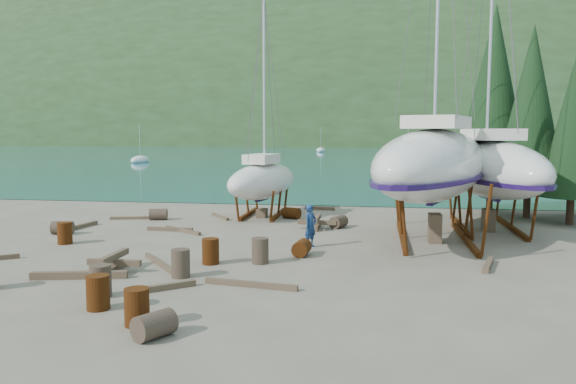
# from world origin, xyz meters

# --- Properties ---
(ground) EXTENTS (600.00, 600.00, 0.00)m
(ground) POSITION_xyz_m (0.00, 0.00, 0.00)
(ground) COLOR #5E594A
(ground) RESTS_ON ground
(bay_water) EXTENTS (700.00, 700.00, 0.00)m
(bay_water) POSITION_xyz_m (0.00, 315.00, 0.01)
(bay_water) COLOR #176173
(bay_water) RESTS_ON ground
(far_hill) EXTENTS (800.00, 360.00, 110.00)m
(far_hill) POSITION_xyz_m (0.00, 320.00, 0.00)
(far_hill) COLOR #23371B
(far_hill) RESTS_ON ground
(far_house_left) EXTENTS (6.60, 5.60, 5.60)m
(far_house_left) POSITION_xyz_m (-60.00, 190.00, 2.92)
(far_house_left) COLOR beige
(far_house_left) RESTS_ON ground
(far_house_center) EXTENTS (6.60, 5.60, 5.60)m
(far_house_center) POSITION_xyz_m (-20.00, 190.00, 2.92)
(far_house_center) COLOR beige
(far_house_center) RESTS_ON ground
(far_house_right) EXTENTS (6.60, 5.60, 5.60)m
(far_house_right) POSITION_xyz_m (30.00, 190.00, 2.92)
(far_house_right) COLOR beige
(far_house_right) RESTS_ON ground
(cypress_near_right) EXTENTS (3.60, 3.60, 10.00)m
(cypress_near_right) POSITION_xyz_m (12.50, 12.00, 5.79)
(cypress_near_right) COLOR black
(cypress_near_right) RESTS_ON ground
(cypress_mid_right) EXTENTS (3.06, 3.06, 8.50)m
(cypress_mid_right) POSITION_xyz_m (14.00, 10.00, 4.92)
(cypress_mid_right) COLOR black
(cypress_mid_right) RESTS_ON ground
(cypress_back_left) EXTENTS (4.14, 4.14, 11.50)m
(cypress_back_left) POSITION_xyz_m (11.00, 14.00, 6.66)
(cypress_back_left) COLOR black
(cypress_back_left) RESTS_ON ground
(moored_boat_left) EXTENTS (2.00, 5.00, 6.05)m
(moored_boat_left) POSITION_xyz_m (-30.00, 60.00, 0.39)
(moored_boat_left) COLOR silver
(moored_boat_left) RESTS_ON ground
(moored_boat_mid) EXTENTS (2.00, 5.00, 6.05)m
(moored_boat_mid) POSITION_xyz_m (10.00, 80.00, 0.39)
(moored_boat_mid) COLOR silver
(moored_boat_mid) RESTS_ON ground
(moored_boat_far) EXTENTS (2.00, 5.00, 6.05)m
(moored_boat_far) POSITION_xyz_m (-8.00, 110.00, 0.39)
(moored_boat_far) COLOR silver
(moored_boat_far) RESTS_ON ground
(large_sailboat_near) EXTENTS (7.39, 13.11, 19.83)m
(large_sailboat_near) POSITION_xyz_m (7.04, 5.02, 3.19)
(large_sailboat_near) COLOR silver
(large_sailboat_near) RESTS_ON ground
(large_sailboat_far) EXTENTS (5.12, 11.48, 17.54)m
(large_sailboat_far) POSITION_xyz_m (9.72, 8.04, 2.87)
(large_sailboat_far) COLOR silver
(large_sailboat_far) RESTS_ON ground
(small_sailboat_shore) EXTENTS (3.71, 7.69, 11.80)m
(small_sailboat_shore) POSITION_xyz_m (-1.31, 10.35, 1.94)
(small_sailboat_shore) COLOR silver
(small_sailboat_shore) RESTS_ON ground
(worker) EXTENTS (0.67, 0.73, 1.68)m
(worker) POSITION_xyz_m (2.14, 2.66, 0.84)
(worker) COLOR navy
(worker) RESTS_ON ground
(drum_1) EXTENTS (0.95, 1.05, 0.58)m
(drum_1) POSITION_xyz_m (-0.10, -7.58, 0.29)
(drum_1) COLOR #2D2823
(drum_1) RESTS_ON ground
(drum_3) EXTENTS (0.58, 0.58, 0.88)m
(drum_3) POSITION_xyz_m (-0.81, -6.87, 0.44)
(drum_3) COLOR #5C2E0F
(drum_3) RESTS_ON ground
(drum_4) EXTENTS (1.04, 0.89, 0.58)m
(drum_4) POSITION_xyz_m (0.31, 9.80, 0.29)
(drum_4) COLOR #5C2E0F
(drum_4) RESTS_ON ground
(drum_5) EXTENTS (0.58, 0.58, 0.88)m
(drum_5) POSITION_xyz_m (0.75, -0.33, 0.44)
(drum_5) COLOR #2D2823
(drum_5) RESTS_ON ground
(drum_6) EXTENTS (0.66, 0.93, 0.58)m
(drum_6) POSITION_xyz_m (2.00, 1.06, 0.29)
(drum_6) COLOR #5C2E0F
(drum_6) RESTS_ON ground
(drum_8) EXTENTS (0.58, 0.58, 0.88)m
(drum_8) POSITION_xyz_m (-7.72, 1.76, 0.44)
(drum_8) COLOR #5C2E0F
(drum_8) RESTS_ON ground
(drum_9) EXTENTS (0.99, 0.77, 0.58)m
(drum_9) POSITION_xyz_m (-6.38, 8.31, 0.29)
(drum_9) COLOR #2D2823
(drum_9) RESTS_ON ground
(drum_10) EXTENTS (0.58, 0.58, 0.88)m
(drum_10) POSITION_xyz_m (-2.28, -5.90, 0.44)
(drum_10) COLOR #5C2E0F
(drum_10) RESTS_ON ground
(drum_11) EXTENTS (0.90, 1.04, 0.58)m
(drum_11) POSITION_xyz_m (2.93, 7.29, 0.29)
(drum_11) COLOR #2D2823
(drum_11) RESTS_ON ground
(drum_14) EXTENTS (0.58, 0.58, 0.88)m
(drum_14) POSITION_xyz_m (-0.91, -0.67, 0.44)
(drum_14) COLOR #5C2E0F
(drum_14) RESTS_ON ground
(drum_15) EXTENTS (0.94, 0.67, 0.58)m
(drum_15) POSITION_xyz_m (-9.01, 3.75, 0.29)
(drum_15) COLOR #2D2823
(drum_15) RESTS_ON ground
(drum_16) EXTENTS (0.58, 0.58, 0.88)m
(drum_16) POSITION_xyz_m (-2.75, -4.86, 0.44)
(drum_16) COLOR #2D2823
(drum_16) RESTS_ON ground
(drum_17) EXTENTS (0.58, 0.58, 0.88)m
(drum_17) POSITION_xyz_m (-1.31, -2.53, 0.44)
(drum_17) COLOR #2D2823
(drum_17) RESTS_ON ground
(timber_0) EXTENTS (1.44, 1.84, 0.14)m
(timber_0) POSITION_xyz_m (-3.45, 9.44, 0.07)
(timber_0) COLOR brown
(timber_0) RESTS_ON ground
(timber_1) EXTENTS (0.71, 1.89, 0.19)m
(timber_1) POSITION_xyz_m (8.37, 0.26, 0.10)
(timber_1) COLOR brown
(timber_1) RESTS_ON ground
(timber_2) EXTENTS (0.50, 2.31, 0.19)m
(timber_2) POSITION_xyz_m (-9.02, 5.36, 0.09)
(timber_2) COLOR brown
(timber_2) RESTS_ON ground
(timber_3) EXTENTS (1.96, 2.39, 0.15)m
(timber_3) POSITION_xyz_m (-2.58, -1.10, 0.07)
(timber_3) COLOR brown
(timber_3) RESTS_ON ground
(timber_4) EXTENTS (2.19, 0.26, 0.17)m
(timber_4) POSITION_xyz_m (-4.61, 5.24, 0.09)
(timber_4) COLOR brown
(timber_4) RESTS_ON ground
(timber_5) EXTENTS (2.85, 0.62, 0.16)m
(timber_5) POSITION_xyz_m (1.08, -3.28, 0.08)
(timber_5) COLOR brown
(timber_5) RESTS_ON ground
(timber_6) EXTENTS (1.77, 0.45, 0.19)m
(timber_6) POSITION_xyz_m (1.44, 13.27, 0.10)
(timber_6) COLOR brown
(timber_6) RESTS_ON ground
(timber_7) EXTENTS (1.46, 1.29, 0.17)m
(timber_7) POSITION_xyz_m (-1.25, -3.95, 0.09)
(timber_7) COLOR brown
(timber_7) RESTS_ON ground
(timber_11) EXTENTS (2.14, 1.61, 0.15)m
(timber_11) POSITION_xyz_m (-3.94, 5.07, 0.08)
(timber_11) COLOR brown
(timber_11) RESTS_ON ground
(timber_15) EXTENTS (2.68, 0.86, 0.15)m
(timber_15) POSITION_xyz_m (-7.56, 8.32, 0.07)
(timber_15) COLOR brown
(timber_15) RESTS_ON ground
(timber_16) EXTENTS (2.89, 0.87, 0.23)m
(timber_16) POSITION_xyz_m (-4.32, -3.20, 0.11)
(timber_16) COLOR brown
(timber_16) RESTS_ON ground
(timber_pile_fore) EXTENTS (1.80, 1.80, 0.60)m
(timber_pile_fore) POSITION_xyz_m (-3.67, -2.19, 0.30)
(timber_pile_fore) COLOR brown
(timber_pile_fore) RESTS_ON ground
(timber_pile_aft) EXTENTS (1.80, 1.80, 0.60)m
(timber_pile_aft) POSITION_xyz_m (1.95, 6.87, 0.30)
(timber_pile_aft) COLOR brown
(timber_pile_aft) RESTS_ON ground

